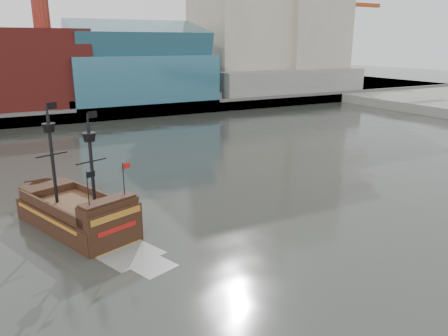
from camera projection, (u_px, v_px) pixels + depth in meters
ground at (310, 253)px, 31.28m from camera, size 400.00×400.00×0.00m
promenade_far at (76, 99)px, 109.00m from camera, size 220.00×60.00×2.00m
seawall at (103, 114)px, 83.91m from camera, size 220.00×1.00×2.60m
crane_a at (347, 27)px, 131.05m from camera, size 22.50×4.00×32.25m
crane_b at (347, 39)px, 144.85m from camera, size 19.10×4.00×26.25m
pirate_ship at (77, 217)px, 35.27m from camera, size 9.03×15.11×10.86m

